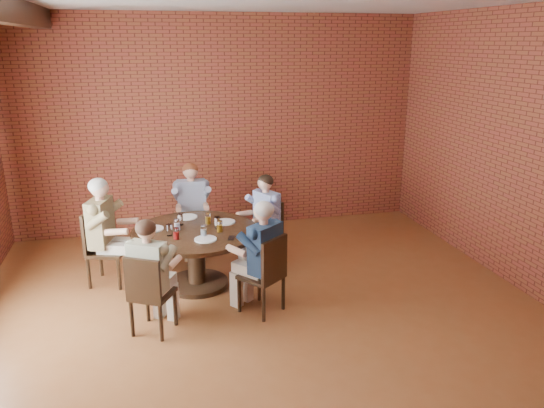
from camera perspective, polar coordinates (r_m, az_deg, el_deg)
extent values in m
plane|color=brown|center=(5.84, 0.04, -13.49)|extent=(7.00, 7.00, 0.00)
plane|color=maroon|center=(8.56, -5.63, 8.49)|extent=(7.00, 0.00, 7.00)
plane|color=maroon|center=(2.24, 23.45, -19.40)|extent=(7.00, 0.00, 7.00)
cylinder|color=black|center=(6.87, -8.02, -8.44)|extent=(0.78, 0.78, 0.06)
cylinder|color=black|center=(6.74, -8.14, -5.98)|extent=(0.22, 0.22, 0.64)
cylinder|color=#322112|center=(6.60, -8.27, -2.99)|extent=(1.56, 1.56, 0.05)
cube|color=black|center=(7.28, -0.92, -3.33)|extent=(0.53, 0.53, 0.04)
cube|color=black|center=(7.31, 0.16, -1.22)|extent=(0.21, 0.37, 0.45)
cylinder|color=black|center=(7.39, -2.74, -4.90)|extent=(0.04, 0.04, 0.41)
cylinder|color=black|center=(7.15, -1.12, -5.68)|extent=(0.04, 0.04, 0.41)
cylinder|color=black|center=(7.58, -0.71, -4.30)|extent=(0.04, 0.04, 0.41)
cylinder|color=black|center=(7.34, 0.94, -5.04)|extent=(0.04, 0.04, 0.41)
cube|color=black|center=(7.78, -8.51, -2.17)|extent=(0.45, 0.45, 0.04)
cube|color=black|center=(7.88, -8.64, 0.08)|extent=(0.42, 0.07, 0.48)
cylinder|color=black|center=(7.69, -9.74, -4.26)|extent=(0.04, 0.04, 0.41)
cylinder|color=black|center=(7.69, -7.04, -4.12)|extent=(0.04, 0.04, 0.41)
cylinder|color=black|center=(8.02, -9.77, -3.33)|extent=(0.04, 0.04, 0.41)
cylinder|color=black|center=(8.03, -7.19, -3.19)|extent=(0.04, 0.04, 0.41)
cube|color=black|center=(7.04, -17.21, -4.88)|extent=(0.57, 0.57, 0.04)
cube|color=black|center=(7.02, -18.96, -2.70)|extent=(0.18, 0.44, 0.51)
cylinder|color=black|center=(6.89, -16.12, -7.30)|extent=(0.04, 0.04, 0.41)
cylinder|color=black|center=(7.22, -15.07, -6.05)|extent=(0.04, 0.04, 0.41)
cylinder|color=black|center=(7.04, -19.10, -7.07)|extent=(0.04, 0.04, 0.41)
cylinder|color=black|center=(7.36, -17.92, -5.87)|extent=(0.04, 0.04, 0.41)
cube|color=black|center=(5.79, -12.73, -9.44)|extent=(0.54, 0.54, 0.04)
cube|color=black|center=(5.54, -13.75, -7.94)|extent=(0.36, 0.23, 0.45)
cylinder|color=black|center=(5.95, -10.37, -10.95)|extent=(0.04, 0.04, 0.41)
cylinder|color=black|center=(6.09, -13.25, -10.44)|extent=(0.04, 0.04, 0.41)
cylinder|color=black|center=(5.69, -11.86, -12.43)|extent=(0.04, 0.04, 0.41)
cylinder|color=black|center=(5.84, -14.84, -11.84)|extent=(0.04, 0.04, 0.41)
cube|color=black|center=(6.05, -1.17, -7.76)|extent=(0.59, 0.59, 0.04)
cube|color=black|center=(5.84, 0.26, -5.94)|extent=(0.35, 0.29, 0.48)
cylinder|color=black|center=(6.37, -1.39, -8.64)|extent=(0.04, 0.04, 0.41)
cylinder|color=black|center=(6.13, -3.55, -9.78)|extent=(0.04, 0.04, 0.41)
cylinder|color=black|center=(6.18, 1.22, -9.54)|extent=(0.04, 0.04, 0.41)
cylinder|color=black|center=(5.93, -0.90, -10.76)|extent=(0.04, 0.04, 0.41)
cylinder|color=white|center=(6.82, -5.06, -1.93)|extent=(0.26, 0.26, 0.01)
cylinder|color=white|center=(7.07, -9.10, -1.39)|extent=(0.26, 0.26, 0.01)
cylinder|color=white|center=(6.71, -12.68, -2.61)|extent=(0.26, 0.26, 0.01)
cylinder|color=white|center=(6.26, -7.17, -3.78)|extent=(0.26, 0.26, 0.01)
cylinder|color=white|center=(6.61, -5.92, -2.00)|extent=(0.07, 0.07, 0.14)
cylinder|color=white|center=(6.78, -6.90, -1.55)|extent=(0.07, 0.07, 0.14)
cylinder|color=white|center=(6.79, -9.84, -1.65)|extent=(0.07, 0.07, 0.14)
cylinder|color=white|center=(6.61, -10.18, -2.20)|extent=(0.07, 0.07, 0.14)
cylinder|color=white|center=(6.44, -10.97, -2.76)|extent=(0.07, 0.07, 0.14)
cylinder|color=white|center=(6.31, -10.28, -3.15)|extent=(0.07, 0.07, 0.14)
cylinder|color=white|center=(6.33, -7.37, -2.92)|extent=(0.07, 0.07, 0.14)
cylinder|color=white|center=(6.47, -5.65, -2.42)|extent=(0.07, 0.07, 0.14)
cube|color=black|center=(6.28, -4.40, -3.66)|extent=(0.10, 0.15, 0.01)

